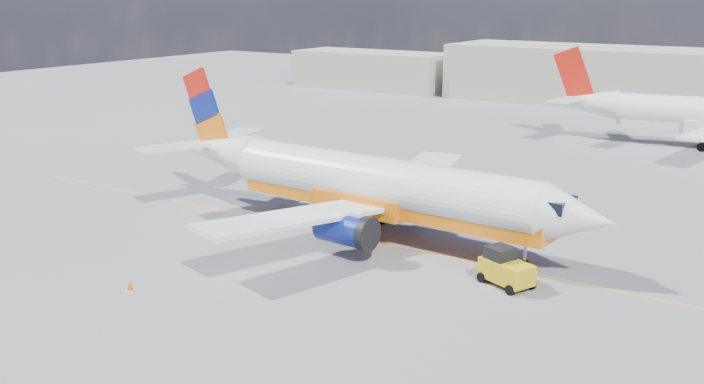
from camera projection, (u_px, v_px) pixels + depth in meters
The scene contains 7 objects.
ground at pixel (371, 259), 48.03m from camera, with size 240.00×240.00×0.00m, color slate.
taxi_line at pixel (396, 246), 50.45m from camera, with size 70.00×0.15×0.01m, color yellow.
terminal_main at pixel (701, 82), 104.86m from camera, with size 70.00×14.00×8.00m, color #AFA796.
terminal_annex at pixel (373, 70), 129.41m from camera, with size 26.00×10.00×6.00m, color #AFA796.
main_jet at pixel (368, 185), 52.01m from camera, with size 34.28×27.08×10.39m.
gse_tug at pixel (505, 268), 43.59m from camera, with size 3.37×2.83×2.12m.
traffic_cone at pixel (130, 286), 42.93m from camera, with size 0.42×0.42×0.59m.
Camera 1 is at (24.12, -38.53, 16.09)m, focal length 40.00 mm.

